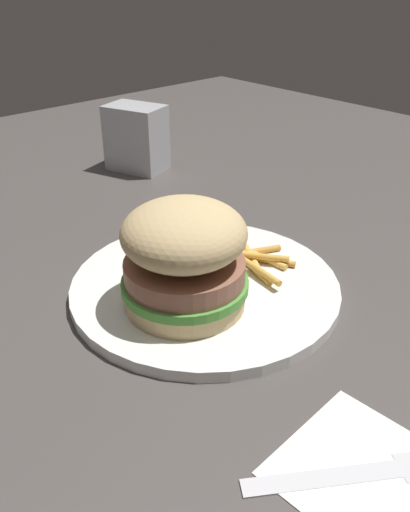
# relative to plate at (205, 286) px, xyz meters

# --- Properties ---
(ground_plane) EXTENTS (1.60, 1.60, 0.00)m
(ground_plane) POSITION_rel_plate_xyz_m (-0.01, -0.01, -0.01)
(ground_plane) COLOR #47423F
(plate) EXTENTS (0.28, 0.28, 0.01)m
(plate) POSITION_rel_plate_xyz_m (0.00, 0.00, 0.00)
(plate) COLOR white
(plate) RESTS_ON ground_plane
(sandwich) EXTENTS (0.12, 0.12, 0.11)m
(sandwich) POSITION_rel_plate_xyz_m (0.04, 0.02, 0.06)
(sandwich) COLOR tan
(sandwich) RESTS_ON plate
(fries_pile) EXTENTS (0.07, 0.09, 0.01)m
(fries_pile) POSITION_rel_plate_xyz_m (-0.06, 0.02, 0.01)
(fries_pile) COLOR gold
(fries_pile) RESTS_ON plate
(napkin) EXTENTS (0.11, 0.11, 0.00)m
(napkin) POSITION_rel_plate_xyz_m (0.07, 0.24, -0.01)
(napkin) COLOR white
(napkin) RESTS_ON ground_plane
(fork) EXTENTS (0.15, 0.11, 0.00)m
(fork) POSITION_rel_plate_xyz_m (0.07, 0.24, -0.00)
(fork) COLOR silver
(fork) RESTS_ON napkin
(napkin_dispenser) EXTENTS (0.09, 0.10, 0.10)m
(napkin_dispenser) POSITION_rel_plate_xyz_m (-0.17, -0.34, 0.05)
(napkin_dispenser) COLOR #B7BABF
(napkin_dispenser) RESTS_ON ground_plane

